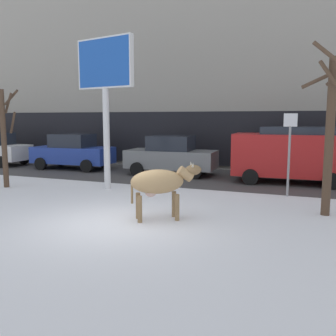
# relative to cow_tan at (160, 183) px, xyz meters

# --- Properties ---
(ground_plane) EXTENTS (120.00, 120.00, 0.00)m
(ground_plane) POSITION_rel_cow_tan_xyz_m (-1.01, -0.71, -0.99)
(ground_plane) COLOR white
(road_strip) EXTENTS (60.00, 5.60, 0.01)m
(road_strip) POSITION_rel_cow_tan_xyz_m (-1.01, 7.16, -0.99)
(road_strip) COLOR #423F3F
(road_strip) RESTS_ON ground
(building_facade) EXTENTS (44.00, 6.10, 13.00)m
(building_facade) POSITION_rel_cow_tan_xyz_m (-1.01, 13.02, 5.49)
(building_facade) COLOR gray
(building_facade) RESTS_ON ground
(cow_tan) EXTENTS (1.82, 1.37, 1.54)m
(cow_tan) POSITION_rel_cow_tan_xyz_m (0.00, 0.00, 0.00)
(cow_tan) COLOR tan
(cow_tan) RESTS_ON ground
(billboard) EXTENTS (2.51, 0.70, 5.56)m
(billboard) POSITION_rel_cow_tan_xyz_m (-3.50, 3.23, 3.32)
(billboard) COLOR silver
(billboard) RESTS_ON ground
(car_blue_sedan) EXTENTS (4.26, 2.10, 1.84)m
(car_blue_sedan) POSITION_rel_cow_tan_xyz_m (-8.01, 7.36, -0.09)
(car_blue_sedan) COLOR #233D9E
(car_blue_sedan) RESTS_ON ground
(car_grey_sedan) EXTENTS (4.26, 2.10, 1.84)m
(car_grey_sedan) POSITION_rel_cow_tan_xyz_m (-2.48, 7.35, -0.09)
(car_grey_sedan) COLOR slate
(car_grey_sedan) RESTS_ON ground
(car_red_van) EXTENTS (4.66, 2.25, 2.32)m
(car_red_van) POSITION_rel_cow_tan_xyz_m (2.92, 7.02, 0.25)
(car_red_van) COLOR red
(car_red_van) RESTS_ON ground
(pedestrian_near_billboard) EXTENTS (0.36, 0.24, 1.73)m
(pedestrian_near_billboard) POSITION_rel_cow_tan_xyz_m (-3.90, 10.29, -0.11)
(pedestrian_near_billboard) COLOR #282833
(pedestrian_near_billboard) RESTS_ON ground
(pedestrian_by_cars) EXTENTS (0.36, 0.24, 1.73)m
(pedestrian_by_cars) POSITION_rel_cow_tan_xyz_m (-4.31, 10.29, -0.11)
(pedestrian_by_cars) COLOR #282833
(pedestrian_by_cars) RESTS_ON ground
(bare_tree_left_lot) EXTENTS (1.61, 1.41, 4.63)m
(bare_tree_left_lot) POSITION_rel_cow_tan_xyz_m (4.10, 2.11, 1.48)
(bare_tree_left_lot) COLOR #4C3828
(bare_tree_left_lot) RESTS_ON ground
(bare_tree_right_lot) EXTENTS (1.17, 1.17, 3.74)m
(bare_tree_right_lot) POSITION_rel_cow_tan_xyz_m (-7.32, 2.11, 1.08)
(bare_tree_right_lot) COLOR #4C3828
(bare_tree_right_lot) RESTS_ON ground
(street_sign) EXTENTS (0.44, 0.08, 2.82)m
(street_sign) POSITION_rel_cow_tan_xyz_m (2.97, 4.26, 0.68)
(street_sign) COLOR gray
(street_sign) RESTS_ON ground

